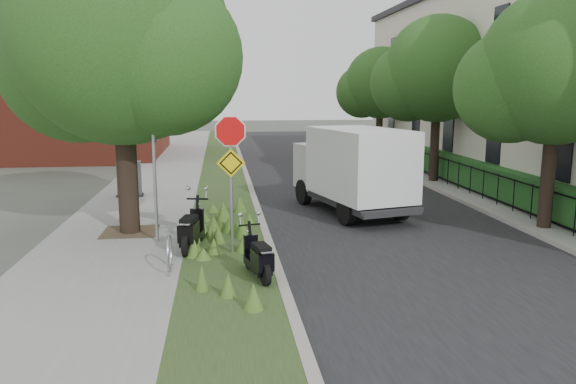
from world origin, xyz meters
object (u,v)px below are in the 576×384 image
scooter_far (259,262)px  utility_cabinet (129,179)px  scooter_near (191,234)px  box_truck (353,166)px  sign_assembly (231,156)px

scooter_far → utility_cabinet: utility_cabinet is taller
scooter_near → box_truck: 6.29m
utility_cabinet → scooter_far: bearing=-67.5°
box_truck → utility_cabinet: (-7.18, 3.18, -0.77)m
utility_cabinet → sign_assembly: bearing=-65.5°
scooter_near → scooter_far: size_ratio=1.15×
box_truck → scooter_far: bearing=-118.2°
scooter_near → scooter_far: bearing=-56.5°
scooter_near → box_truck: size_ratio=0.33×
sign_assembly → scooter_near: sign_assembly is taller
scooter_near → utility_cabinet: (-2.45, 7.22, 0.17)m
scooter_near → box_truck: box_truck is taller
scooter_far → utility_cabinet: size_ratio=1.26×
sign_assembly → utility_cabinet: (-3.39, 7.45, -1.63)m
scooter_far → box_truck: 7.08m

